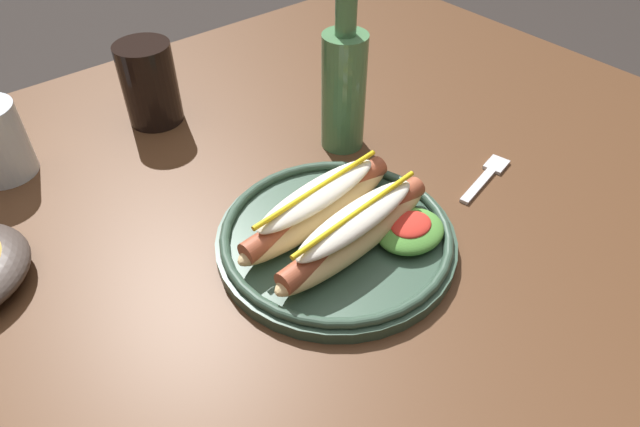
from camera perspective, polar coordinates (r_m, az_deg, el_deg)
The scene contains 5 objects.
dining_table at distance 0.78m, azimuth -2.24°, elevation -3.52°, with size 1.35×1.07×0.74m.
hot_dog_plate at distance 0.65m, azimuth 2.03°, elevation -1.67°, with size 0.29×0.29×0.08m.
fork at distance 0.80m, azimuth 16.84°, elevation 3.77°, with size 0.12×0.05×0.00m.
soda_cup at distance 0.89m, azimuth -17.18°, elevation 12.68°, with size 0.08×0.08×0.12m, color black.
glass_bottle at distance 0.78m, azimuth 2.47°, elevation 13.11°, with size 0.06×0.06×0.25m.
Camera 1 is at (-0.33, -0.44, 1.21)m, focal length 31.00 mm.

